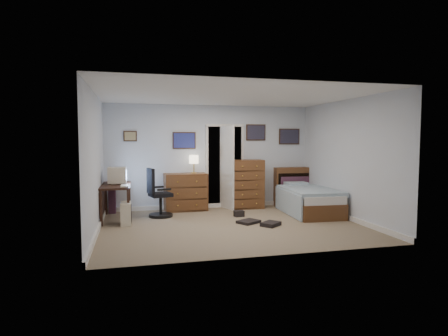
% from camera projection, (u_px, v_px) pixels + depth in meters
% --- Properties ---
extents(floor, '(5.00, 4.00, 0.02)m').
position_uv_depth(floor, '(232.00, 226.00, 7.28)').
color(floor, gray).
rests_on(floor, ground).
extents(computer_desk, '(0.60, 1.28, 0.73)m').
position_uv_depth(computer_desk, '(112.00, 193.00, 7.77)').
color(computer_desk, '#321810').
rests_on(computer_desk, floor).
extents(crt_monitor, '(0.38, 0.36, 0.35)m').
position_uv_depth(crt_monitor, '(117.00, 175.00, 7.92)').
color(crt_monitor, beige).
rests_on(crt_monitor, computer_desk).
extents(keyboard, '(0.15, 0.39, 0.02)m').
position_uv_depth(keyboard, '(125.00, 186.00, 7.49)').
color(keyboard, beige).
rests_on(keyboard, computer_desk).
extents(pc_tower, '(0.21, 0.41, 0.44)m').
position_uv_depth(pc_tower, '(126.00, 213.00, 7.34)').
color(pc_tower, beige).
rests_on(pc_tower, floor).
extents(office_chair, '(0.63, 0.63, 1.06)m').
position_uv_depth(office_chair, '(158.00, 198.00, 8.04)').
color(office_chair, black).
rests_on(office_chair, floor).
extents(media_stack, '(0.16, 0.16, 0.78)m').
position_uv_depth(media_stack, '(112.00, 196.00, 8.46)').
color(media_stack, maroon).
rests_on(media_stack, floor).
extents(low_dresser, '(1.00, 0.53, 0.88)m').
position_uv_depth(low_dresser, '(186.00, 192.00, 8.82)').
color(low_dresser, brown).
rests_on(low_dresser, floor).
extents(table_lamp, '(0.23, 0.23, 0.43)m').
position_uv_depth(table_lamp, '(194.00, 160.00, 8.81)').
color(table_lamp, gold).
rests_on(table_lamp, low_dresser).
extents(doorway, '(0.96, 1.12, 2.05)m').
position_uv_depth(doorway, '(222.00, 166.00, 9.49)').
color(doorway, black).
rests_on(doorway, floor).
extents(tall_dresser, '(0.83, 0.52, 1.18)m').
position_uv_depth(tall_dresser, '(246.00, 184.00, 9.13)').
color(tall_dresser, brown).
rests_on(tall_dresser, floor).
extents(headboard_bookcase, '(1.08, 0.31, 0.97)m').
position_uv_depth(headboard_bookcase, '(295.00, 185.00, 9.56)').
color(headboard_bookcase, brown).
rests_on(headboard_bookcase, floor).
extents(bed, '(1.13, 1.97, 0.63)m').
position_uv_depth(bed, '(307.00, 200.00, 8.49)').
color(bed, brown).
rests_on(bed, floor).
extents(wall_posters, '(4.38, 0.04, 0.60)m').
position_uv_depth(wall_posters, '(233.00, 137.00, 9.20)').
color(wall_posters, '#331E11').
rests_on(wall_posters, floor).
extents(floor_clutter, '(0.83, 1.32, 0.13)m').
position_uv_depth(floor_clutter, '(255.00, 221.00, 7.53)').
color(floor_clutter, black).
rests_on(floor_clutter, floor).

